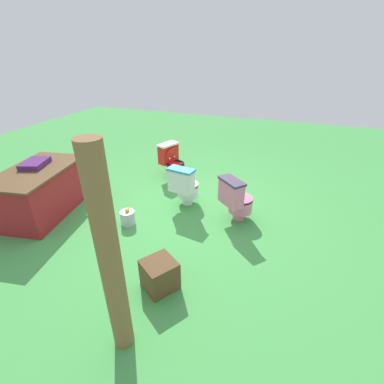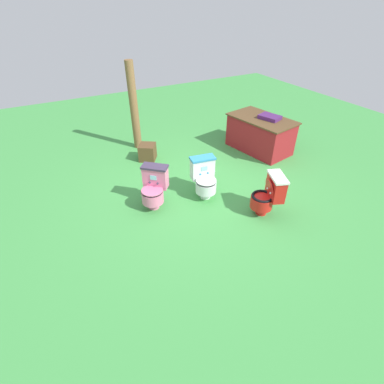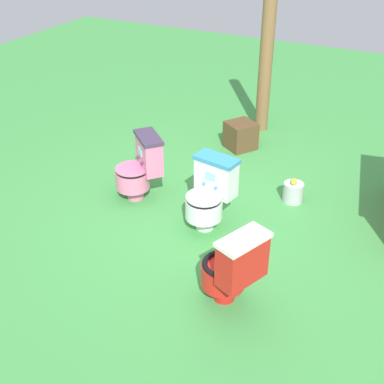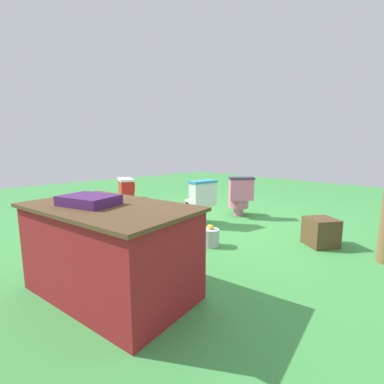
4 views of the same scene
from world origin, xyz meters
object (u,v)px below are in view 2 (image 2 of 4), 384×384
at_px(toilet_red, 268,195).
at_px(vendor_table, 260,134).
at_px(small_crate, 148,152).
at_px(lemon_bucket, 210,162).
at_px(toilet_white, 204,178).
at_px(toilet_pink, 154,187).
at_px(wooden_post, 134,107).

distance_m(toilet_red, vendor_table, 2.41).
relative_size(small_crate, lemon_bucket, 1.29).
distance_m(toilet_red, lemon_bucket, 1.79).
height_order(toilet_white, small_crate, toilet_white).
xyz_separation_m(vendor_table, lemon_bucket, (0.17, -1.46, -0.28)).
xyz_separation_m(toilet_red, small_crate, (-2.73, -1.04, -0.20)).
relative_size(vendor_table, lemon_bucket, 5.76).
height_order(toilet_red, toilet_pink, same).
relative_size(toilet_red, toilet_white, 1.00).
height_order(vendor_table, lemon_bucket, vendor_table).
bearing_deg(vendor_table, wooden_post, -121.43).
distance_m(toilet_white, toilet_pink, 0.91).
distance_m(toilet_red, toilet_pink, 1.90).
bearing_deg(vendor_table, small_crate, -107.69).
distance_m(toilet_red, wooden_post, 3.63).
relative_size(toilet_pink, vendor_table, 0.46).
relative_size(toilet_pink, wooden_post, 0.37).
xyz_separation_m(toilet_red, wooden_post, (-3.44, -1.01, 0.60)).
height_order(toilet_red, wooden_post, wooden_post).
height_order(toilet_white, toilet_pink, same).
distance_m(wooden_post, lemon_bucket, 2.12).
height_order(toilet_white, wooden_post, wooden_post).
relative_size(toilet_red, small_crate, 2.05).
xyz_separation_m(vendor_table, small_crate, (-0.79, -2.48, -0.21)).
xyz_separation_m(wooden_post, lemon_bucket, (1.67, 0.99, -0.86)).
relative_size(toilet_white, vendor_table, 0.46).
height_order(toilet_white, lemon_bucket, toilet_white).
height_order(toilet_pink, vendor_table, vendor_table).
bearing_deg(small_crate, lemon_bucket, 46.66).
distance_m(toilet_white, wooden_post, 2.59).
bearing_deg(lemon_bucket, toilet_red, 0.78).
xyz_separation_m(toilet_white, toilet_pink, (-0.15, -0.90, 0.00)).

